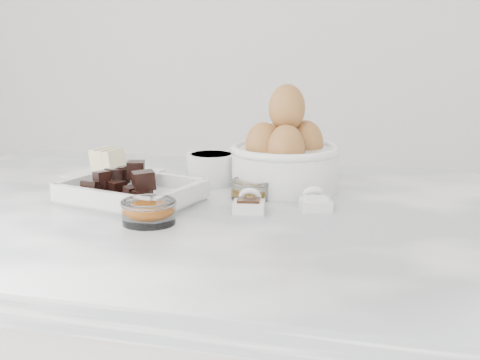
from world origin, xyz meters
name	(u,v)px	position (x,y,z in m)	size (l,w,h in m)	color
marble_slab	(223,220)	(0.00, 0.00, 0.92)	(1.20, 0.80, 0.04)	white
chocolate_dish	(131,188)	(-0.16, 0.00, 0.96)	(0.25, 0.21, 0.06)	white
butter_plate	(112,170)	(-0.26, 0.14, 0.96)	(0.17, 0.17, 0.06)	white
sugar_ramekin	(211,167)	(-0.07, 0.16, 0.97)	(0.09, 0.09, 0.06)	white
egg_bowl	(285,156)	(0.07, 0.15, 1.00)	(0.19, 0.19, 0.19)	white
honey_bowl	(252,188)	(0.03, 0.07, 0.96)	(0.07, 0.07, 0.03)	white
zest_bowl	(149,211)	(-0.08, -0.11, 0.96)	(0.08, 0.08, 0.04)	white
vanilla_spoon	(249,204)	(0.05, -0.01, 0.95)	(0.05, 0.06, 0.04)	white
salt_spoon	(315,202)	(0.14, 0.03, 0.95)	(0.06, 0.07, 0.04)	white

